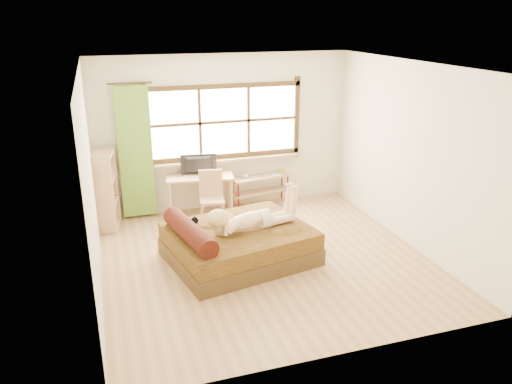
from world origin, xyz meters
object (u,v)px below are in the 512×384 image
object	(u,v)px
woman	(250,210)
pipe_shelf	(261,184)
kitten	(187,224)
desk	(200,181)
bed	(237,243)
bookshelf	(106,191)
chair	(211,194)

from	to	relation	value
woman	pipe_shelf	distance (m)	2.21
kitten	pipe_shelf	size ratio (longest dim) A/B	0.26
desk	pipe_shelf	size ratio (longest dim) A/B	1.06
bed	bookshelf	size ratio (longest dim) A/B	1.71
desk	chair	size ratio (longest dim) A/B	1.35
bed	kitten	distance (m)	0.76
bookshelf	kitten	bearing A→B (deg)	-48.42
bed	desk	world-z (taller)	bed
desk	pipe_shelf	bearing A→B (deg)	14.41
bookshelf	bed	bearing A→B (deg)	-36.14
bed	kitten	xyz separation A→B (m)	(-0.67, 0.11, 0.33)
woman	kitten	bearing A→B (deg)	158.52
woman	chair	distance (m)	1.56
bed	pipe_shelf	distance (m)	2.23
pipe_shelf	bed	bearing A→B (deg)	-126.42
kitten	desk	xyz separation A→B (m)	(0.54, 1.74, 0.02)
kitten	woman	bearing A→B (deg)	-21.48
kitten	desk	bearing A→B (deg)	60.95
pipe_shelf	bookshelf	size ratio (longest dim) A/B	0.88
pipe_shelf	kitten	bearing A→B (deg)	-141.34
woman	desk	bearing A→B (deg)	88.08
woman	bookshelf	world-z (taller)	bookshelf
pipe_shelf	bookshelf	distance (m)	2.73
bed	bookshelf	bearing A→B (deg)	122.67
woman	kitten	world-z (taller)	woman
chair	bookshelf	xyz separation A→B (m)	(-1.67, 0.24, 0.15)
kitten	bookshelf	bearing A→B (deg)	110.40
bed	kitten	size ratio (longest dim) A/B	7.61
kitten	chair	world-z (taller)	chair
bed	kitten	bearing A→B (deg)	159.06
bed	bookshelf	xyz separation A→B (m)	(-1.69, 1.72, 0.39)
chair	pipe_shelf	world-z (taller)	chair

